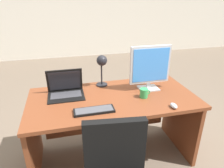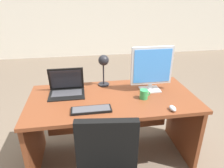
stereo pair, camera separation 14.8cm
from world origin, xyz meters
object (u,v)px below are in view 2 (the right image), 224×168
object	(u,v)px
desk	(112,114)
coffee_mug	(144,94)
monitor	(152,67)
keyboard	(91,110)
laptop	(67,85)
mouse	(173,108)
desk_lamp	(104,64)

from	to	relation	value
desk	coffee_mug	size ratio (longest dim) A/B	15.71
monitor	coffee_mug	distance (m)	0.29
keyboard	coffee_mug	world-z (taller)	coffee_mug
desk	laptop	distance (m)	0.55
laptop	mouse	bearing A→B (deg)	-28.90
keyboard	desk	bearing A→B (deg)	51.02
monitor	keyboard	bearing A→B (deg)	-153.49
mouse	coffee_mug	bearing A→B (deg)	125.71
monitor	coffee_mug	bearing A→B (deg)	-125.29
desk	desk_lamp	bearing A→B (deg)	102.94
desk_lamp	mouse	bearing A→B (deg)	-49.07
laptop	keyboard	bearing A→B (deg)	-61.18
coffee_mug	desk	bearing A→B (deg)	156.20
mouse	desk_lamp	distance (m)	0.82
desk	coffee_mug	bearing A→B (deg)	-23.80
desk	keyboard	world-z (taller)	keyboard
desk_lamp	keyboard	bearing A→B (deg)	-108.97
laptop	mouse	world-z (taller)	laptop
laptop	monitor	bearing A→B (deg)	-5.71
monitor	desk_lamp	bearing A→B (deg)	158.40
desk	mouse	xyz separation A→B (m)	(0.47, -0.38, 0.24)
laptop	coffee_mug	xyz separation A→B (m)	(0.73, -0.25, -0.03)
keyboard	desk_lamp	bearing A→B (deg)	71.03
keyboard	desk_lamp	size ratio (longest dim) A/B	1.00
mouse	coffee_mug	xyz separation A→B (m)	(-0.18, 0.25, 0.03)
desk	coffee_mug	xyz separation A→B (m)	(0.29, -0.13, 0.27)
mouse	desk_lamp	size ratio (longest dim) A/B	0.26
monitor	keyboard	size ratio (longest dim) A/B	1.33
laptop	keyboard	size ratio (longest dim) A/B	1.00
monitor	laptop	xyz separation A→B (m)	(-0.85, 0.08, -0.17)
monitor	laptop	bearing A→B (deg)	174.29
desk	mouse	size ratio (longest dim) A/B	18.00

